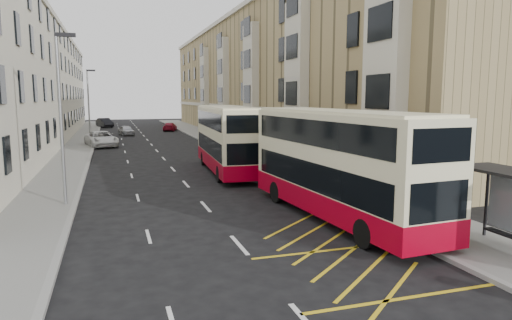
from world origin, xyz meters
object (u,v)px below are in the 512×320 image
object	(u,v)px
street_lamp_near	(61,110)
car_silver	(126,130)
car_red	(170,127)
double_decker_rear	(227,139)
pedestrian_mid	(451,209)
double_decker_front	(338,164)
street_lamp_far	(89,102)
white_van	(101,139)
car_dark	(105,123)
pedestrian_far	(369,194)
pedestrian_near	(458,218)

from	to	relation	value
street_lamp_near	car_silver	bearing A→B (deg)	84.32
car_silver	car_red	distance (m)	9.39
street_lamp_near	double_decker_rear	size ratio (longest dim) A/B	0.69
pedestrian_mid	double_decker_rear	bearing A→B (deg)	93.11
street_lamp_near	double_decker_front	size ratio (longest dim) A/B	0.67
street_lamp_far	car_red	bearing A→B (deg)	59.09
white_van	car_silver	world-z (taller)	white_van
double_decker_rear	car_silver	xyz separation A→B (m)	(-5.67, 34.10, -1.65)
car_silver	car_dark	bearing A→B (deg)	87.27
pedestrian_far	car_red	world-z (taller)	pedestrian_far
double_decker_front	car_silver	xyz separation A→B (m)	(-7.21, 47.46, -1.70)
street_lamp_far	car_silver	xyz separation A→B (m)	(4.14, 11.58, -3.96)
street_lamp_far	pedestrian_mid	world-z (taller)	street_lamp_far
pedestrian_near	street_lamp_far	bearing A→B (deg)	-81.69
white_van	car_red	bearing A→B (deg)	52.99
white_van	car_red	distance (m)	22.73
white_van	car_dark	xyz separation A→B (m)	(0.00, 32.19, -0.02)
pedestrian_near	white_van	size ratio (longest dim) A/B	0.30
double_decker_front	pedestrian_near	size ratio (longest dim) A/B	6.73
pedestrian_mid	car_silver	xyz separation A→B (m)	(-10.14, 50.94, -0.35)
pedestrian_mid	car_silver	distance (m)	51.94
double_decker_front	pedestrian_mid	distance (m)	4.74
street_lamp_far	double_decker_rear	world-z (taller)	street_lamp_far
street_lamp_near	car_red	bearing A→B (deg)	77.29
double_decker_rear	car_dark	distance (m)	53.03
street_lamp_near	pedestrian_far	distance (m)	14.61
pedestrian_mid	street_lamp_near	bearing A→B (deg)	135.01
car_silver	pedestrian_far	bearing A→B (deg)	-91.65
pedestrian_near	car_silver	distance (m)	52.87
street_lamp_near	pedestrian_near	distance (m)	17.55
street_lamp_far	car_silver	size ratio (longest dim) A/B	2.02
car_dark	car_red	bearing A→B (deg)	-68.77
double_decker_front	car_red	size ratio (longest dim) A/B	2.71
double_decker_front	car_dark	distance (m)	66.46
double_decker_front	pedestrian_near	distance (m)	5.27
street_lamp_far	pedestrian_far	size ratio (longest dim) A/B	4.72
pedestrian_near	pedestrian_far	distance (m)	4.58
pedestrian_mid	white_van	bearing A→B (deg)	97.82
double_decker_front	white_van	world-z (taller)	double_decker_front
pedestrian_near	car_silver	size ratio (longest dim) A/B	0.44
double_decker_front	car_silver	world-z (taller)	double_decker_front
street_lamp_far	pedestrian_near	bearing A→B (deg)	-71.34
pedestrian_near	street_lamp_near	bearing A→B (deg)	-47.72
car_silver	double_decker_rear	bearing A→B (deg)	-92.60
pedestrian_far	car_red	distance (m)	54.09
street_lamp_far	pedestrian_near	world-z (taller)	street_lamp_far
pedestrian_mid	car_silver	size ratio (longest dim) A/B	0.44
street_lamp_far	pedestrian_mid	size ratio (longest dim) A/B	4.57
car_silver	pedestrian_mid	bearing A→B (deg)	-90.79
white_van	pedestrian_far	bearing A→B (deg)	-82.46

